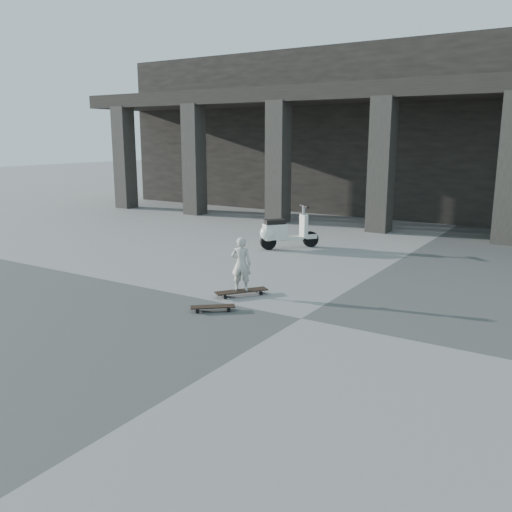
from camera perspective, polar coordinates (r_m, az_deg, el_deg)
The scene contains 6 objects.
ground at distance 8.75m, azimuth 4.79°, elevation -6.57°, with size 90.00×90.00×0.00m, color #444442.
colonnade at distance 21.46m, azimuth 22.65°, elevation 12.03°, with size 28.00×8.82×6.00m.
longboard at distance 9.92m, azimuth -1.55°, elevation -3.76°, with size 0.76×0.93×0.10m.
skateboard_spare at distance 9.08m, azimuth -4.57°, elevation -5.40°, with size 0.68×0.62×0.09m.
child at distance 9.79m, azimuth -1.56°, elevation -0.86°, with size 0.36×0.24×0.99m, color beige.
scooter at distance 13.96m, azimuth 2.51°, elevation 2.53°, with size 1.15×1.30×1.11m.
Camera 1 is at (3.79, -7.36, 2.85)m, focal length 38.00 mm.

